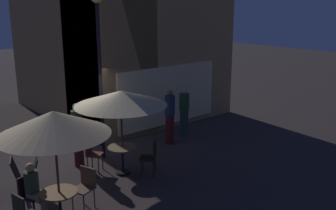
% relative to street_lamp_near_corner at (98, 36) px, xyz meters
% --- Properties ---
extents(ground_plane, '(60.00, 60.00, 0.00)m').
position_rel_street_lamp_near_corner_xyz_m(ground_plane, '(-0.51, -0.04, -3.59)').
color(ground_plane, '#372F2D').
extents(cafe_building, '(6.23, 7.36, 7.53)m').
position_rel_street_lamp_near_corner_xyz_m(cafe_building, '(2.53, 3.34, 0.17)').
color(cafe_building, tan).
rests_on(cafe_building, ground).
extents(street_lamp_near_corner, '(0.38, 0.38, 4.84)m').
position_rel_street_lamp_near_corner_xyz_m(street_lamp_near_corner, '(0.00, 0.00, 0.00)').
color(street_lamp_near_corner, black).
rests_on(street_lamp_near_corner, ground).
extents(menu_sandwich_board, '(0.80, 0.75, 0.88)m').
position_rel_street_lamp_near_corner_xyz_m(menu_sandwich_board, '(-2.57, -0.66, -3.14)').
color(menu_sandwich_board, black).
rests_on(menu_sandwich_board, ground).
extents(cafe_table_0, '(0.78, 0.78, 0.77)m').
position_rel_street_lamp_near_corner_xyz_m(cafe_table_0, '(-0.20, -1.30, -3.02)').
color(cafe_table_0, black).
rests_on(cafe_table_0, ground).
extents(cafe_table_1, '(0.76, 0.76, 0.72)m').
position_rel_street_lamp_near_corner_xyz_m(cafe_table_1, '(-2.57, -2.50, -3.06)').
color(cafe_table_1, black).
rests_on(cafe_table_1, ground).
extents(patio_umbrella_0, '(2.40, 2.40, 2.29)m').
position_rel_street_lamp_near_corner_xyz_m(patio_umbrella_0, '(-0.20, -1.30, -1.50)').
color(patio_umbrella_0, black).
rests_on(patio_umbrella_0, ground).
extents(patio_umbrella_1, '(2.24, 2.24, 2.44)m').
position_rel_street_lamp_near_corner_xyz_m(patio_umbrella_1, '(-2.57, -2.50, -1.40)').
color(patio_umbrella_1, black).
rests_on(patio_umbrella_1, ground).
extents(cafe_chair_0, '(0.54, 0.54, 0.99)m').
position_rel_street_lamp_near_corner_xyz_m(cafe_chair_0, '(-0.74, -0.61, -3.00)').
color(cafe_chair_0, brown).
rests_on(cafe_chair_0, ground).
extents(cafe_chair_1, '(0.59, 0.59, 0.93)m').
position_rel_street_lamp_near_corner_xyz_m(cafe_chair_1, '(0.33, -1.87, -3.03)').
color(cafe_chair_1, black).
rests_on(cafe_chair_1, ground).
extents(cafe_chair_2, '(0.53, 0.53, 0.93)m').
position_rel_street_lamp_near_corner_xyz_m(cafe_chair_2, '(-1.83, -2.25, -3.03)').
color(cafe_chair_2, brown).
rests_on(cafe_chair_2, ground).
extents(cafe_chair_3, '(0.55, 0.55, 0.89)m').
position_rel_street_lamp_near_corner_xyz_m(cafe_chair_3, '(-2.90, -1.73, -3.06)').
color(cafe_chair_3, black).
rests_on(cafe_chair_3, ground).
extents(patron_seated_0, '(0.42, 0.51, 1.21)m').
position_rel_street_lamp_near_corner_xyz_m(patron_seated_0, '(-2.84, -1.87, -2.91)').
color(patron_seated_0, '#7F665D').
rests_on(patron_seated_0, ground).
extents(patron_standing_1, '(0.34, 0.34, 1.70)m').
position_rel_street_lamp_near_corner_xyz_m(patron_standing_1, '(3.13, -0.13, -2.74)').
color(patron_standing_1, '#293E3A').
rests_on(patron_standing_1, ground).
extents(patron_standing_2, '(0.33, 0.33, 1.79)m').
position_rel_street_lamp_near_corner_xyz_m(patron_standing_2, '(2.28, -0.36, -2.69)').
color(patron_standing_2, '#4E191D').
rests_on(patron_standing_2, ground).
extents(patron_standing_3, '(0.32, 0.32, 1.82)m').
position_rel_street_lamp_near_corner_xyz_m(patron_standing_3, '(-0.84, -0.07, -2.66)').
color(patron_standing_3, '#511927').
rests_on(patron_standing_3, ground).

